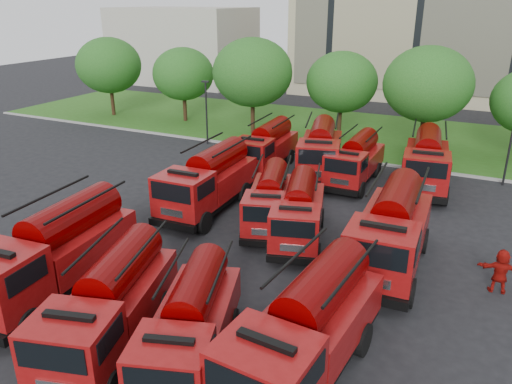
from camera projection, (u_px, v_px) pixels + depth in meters
ground at (199, 264)px, 22.40m from camera, size 140.00×140.00×0.00m
lawn at (356, 132)px, 44.15m from camera, size 70.00×16.00×0.12m
curb at (327, 157)px, 37.36m from camera, size 70.00×0.30×0.14m
side_building at (183, 45)px, 69.71m from camera, size 18.00×12.00×10.00m
tree_0 at (109, 65)px, 48.83m from camera, size 6.30×6.30×7.70m
tree_1 at (183, 74)px, 46.56m from camera, size 5.71×5.71×6.98m
tree_2 at (253, 72)px, 41.73m from camera, size 6.72×6.72×8.22m
tree_3 at (342, 82)px, 41.20m from camera, size 5.88×5.88×7.19m
tree_4 at (428, 84)px, 36.89m from camera, size 6.55×6.55×8.01m
lamp_post_0 at (206, 109)px, 39.85m from camera, size 0.60×0.25×5.11m
lamp_post_1 at (511, 141)px, 30.84m from camera, size 0.60×0.25×5.11m
fire_truck_0 at (54, 252)px, 19.74m from camera, size 3.37×8.02×3.56m
fire_truck_1 at (110, 304)px, 16.67m from camera, size 4.17×7.36×3.18m
fire_truck_2 at (191, 325)px, 15.83m from camera, size 4.10×6.77×2.92m
fire_truck_3 at (306, 330)px, 15.21m from camera, size 3.22×7.66×3.40m
fire_truck_4 at (209, 181)px, 27.54m from camera, size 3.00×7.68×3.46m
fire_truck_5 at (271, 200)px, 25.70m from camera, size 4.03×6.70×2.89m
fire_truck_6 at (299, 211)px, 24.24m from camera, size 3.96×6.80×2.93m
fire_truck_7 at (391, 230)px, 21.59m from camera, size 3.16×7.93×3.55m
fire_truck_8 at (266, 147)px, 34.37m from camera, size 2.80×7.03×3.15m
fire_truck_9 at (320, 150)px, 33.19m from camera, size 4.46×7.91×3.42m
fire_truck_10 at (355, 160)px, 31.74m from camera, size 2.47×6.65×3.02m
fire_truck_11 at (426, 161)px, 30.92m from camera, size 3.52×7.80×3.43m
firefighter_4 at (122, 262)px, 22.59m from camera, size 0.93×1.02×1.74m
firefighter_5 at (496, 291)px, 20.32m from camera, size 1.83×0.97×1.88m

